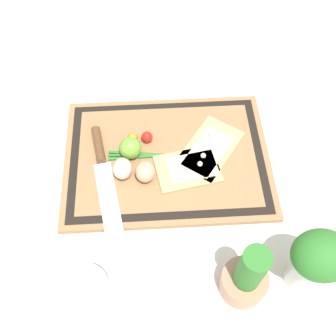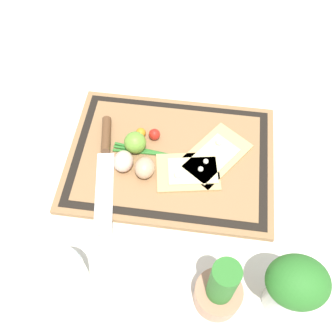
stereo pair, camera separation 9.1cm
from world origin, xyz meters
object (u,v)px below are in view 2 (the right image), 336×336
(egg_pink, at_px, (123,161))
(sauce_jar, at_px, (66,274))
(herb_glass, at_px, (293,287))
(herb_pot, at_px, (220,290))
(egg_brown, at_px, (145,168))
(cherry_tomato_red, at_px, (154,134))
(pizza_slice_far, at_px, (189,172))
(pizza_slice_near, at_px, (214,156))
(knife, at_px, (106,153))
(lime, at_px, (135,143))
(cherry_tomato_yellow, at_px, (141,133))

(egg_pink, xyz_separation_m, sauce_jar, (0.06, 0.27, -0.00))
(herb_glass, bearing_deg, herb_pot, 5.14)
(egg_brown, distance_m, sauce_jar, 0.29)
(egg_pink, height_order, cherry_tomato_red, egg_pink)
(egg_pink, bearing_deg, egg_brown, 167.94)
(egg_pink, xyz_separation_m, herb_glass, (-0.36, 0.26, 0.07))
(pizza_slice_far, height_order, herb_pot, herb_pot)
(herb_glass, bearing_deg, egg_brown, -38.80)
(egg_pink, relative_size, herb_pot, 0.30)
(pizza_slice_near, relative_size, knife, 0.64)
(knife, relative_size, cherry_tomato_red, 11.02)
(egg_brown, bearing_deg, herb_pot, 125.59)
(pizza_slice_near, bearing_deg, herb_glass, 115.93)
(pizza_slice_near, relative_size, pizza_slice_far, 1.23)
(pizza_slice_near, bearing_deg, lime, 0.64)
(knife, distance_m, egg_brown, 0.11)
(lime, xyz_separation_m, sauce_jar, (0.08, 0.33, -0.00))
(sauce_jar, height_order, herb_glass, herb_glass)
(egg_brown, bearing_deg, egg_pink, -12.06)
(pizza_slice_far, distance_m, egg_brown, 0.10)
(pizza_slice_near, height_order, pizza_slice_far, same)
(knife, bearing_deg, pizza_slice_far, 173.19)
(pizza_slice_far, height_order, egg_brown, egg_brown)
(pizza_slice_near, xyz_separation_m, egg_brown, (0.16, 0.07, 0.02))
(pizza_slice_far, relative_size, egg_brown, 3.05)
(pizza_slice_near, xyz_separation_m, knife, (0.26, 0.03, 0.00))
(herb_pot, distance_m, sauce_jar, 0.30)
(lime, relative_size, cherry_tomato_red, 1.89)
(pizza_slice_near, bearing_deg, cherry_tomato_red, -13.88)
(egg_brown, xyz_separation_m, lime, (0.03, -0.06, 0.00))
(knife, xyz_separation_m, sauce_jar, (0.01, 0.30, 0.01))
(knife, height_order, cherry_tomato_yellow, cherry_tomato_yellow)
(egg_pink, xyz_separation_m, cherry_tomato_yellow, (-0.02, -0.09, -0.01))
(lime, relative_size, cherry_tomato_yellow, 2.10)
(knife, height_order, herb_pot, herb_pot)
(knife, distance_m, herb_glass, 0.51)
(egg_brown, xyz_separation_m, cherry_tomato_yellow, (0.03, -0.10, -0.01))
(herb_pot, bearing_deg, egg_brown, -54.41)
(knife, distance_m, cherry_tomato_red, 0.13)
(pizza_slice_near, relative_size, cherry_tomato_yellow, 7.84)
(egg_pink, bearing_deg, cherry_tomato_red, -122.19)
(egg_brown, height_order, egg_pink, same)
(pizza_slice_near, bearing_deg, knife, 6.39)
(pizza_slice_near, height_order, lime, lime)
(pizza_slice_far, distance_m, herb_glass, 0.35)
(pizza_slice_far, bearing_deg, lime, -20.76)
(cherry_tomato_yellow, xyz_separation_m, sauce_jar, (0.09, 0.37, 0.01))
(pizza_slice_far, xyz_separation_m, lime, (0.13, -0.05, 0.02))
(knife, bearing_deg, cherry_tomato_red, -148.77)
(pizza_slice_near, distance_m, pizza_slice_far, 0.08)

